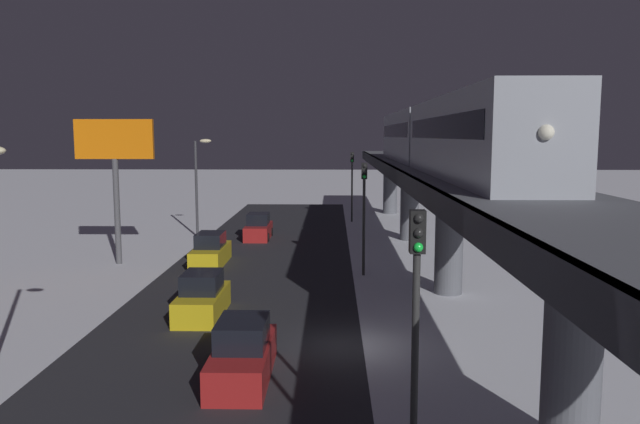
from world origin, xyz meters
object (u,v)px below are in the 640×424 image
at_px(sedan_red, 258,228).
at_px(traffic_light_mid, 364,202).
at_px(sedan_yellow, 211,252).
at_px(commercial_billboard, 115,154).
at_px(sedan_yellow_2, 202,298).
at_px(traffic_light_far, 352,176).
at_px(sedan_red_2, 243,354).
at_px(traffic_light_near, 416,314).
at_px(subway_train, 435,135).

xyz_separation_m(sedan_red, traffic_light_mid, (-7.50, 12.36, 3.41)).
distance_m(sedan_yellow, commercial_billboard, 8.34).
bearing_deg(sedan_yellow_2, traffic_light_far, -104.08).
xyz_separation_m(sedan_red, commercial_billboard, (7.56, 9.48, 6.04)).
bearing_deg(sedan_yellow_2, sedan_red, -90.00).
bearing_deg(commercial_billboard, sedan_red_2, 120.01).
relative_size(sedan_yellow_2, traffic_light_near, 0.67).
relative_size(subway_train, sedan_red_2, 7.85).
distance_m(sedan_yellow, traffic_light_far, 21.40).
bearing_deg(traffic_light_mid, sedan_red_2, 72.66).
relative_size(subway_train, traffic_light_far, 5.76).
height_order(sedan_yellow, traffic_light_far, traffic_light_far).
xyz_separation_m(subway_train, sedan_red, (11.58, -11.34, -7.14)).
height_order(traffic_light_mid, commercial_billboard, commercial_billboard).
bearing_deg(subway_train, sedan_yellow, -7.50).
bearing_deg(sedan_red_2, traffic_light_near, -54.99).
bearing_deg(traffic_light_far, subway_train, 101.13).
xyz_separation_m(sedan_red_2, traffic_light_far, (-4.70, -36.81, 3.40)).
xyz_separation_m(subway_train, traffic_light_near, (4.08, 22.78, -3.73)).
relative_size(sedan_red_2, traffic_light_far, 0.73).
bearing_deg(traffic_light_near, sedan_red_2, -54.99).
xyz_separation_m(sedan_yellow, commercial_billboard, (5.76, -0.10, 6.03)).
relative_size(sedan_red, traffic_light_near, 0.68).
height_order(sedan_yellow, sedan_red_2, same).
height_order(sedan_red_2, traffic_light_near, traffic_light_near).
height_order(sedan_yellow, sedan_yellow_2, same).
xyz_separation_m(sedan_red_2, sedan_yellow_2, (2.80, -6.91, 0.00)).
distance_m(subway_train, sedan_yellow, 15.26).
distance_m(subway_train, sedan_red_2, 19.65).
distance_m(traffic_light_far, commercial_billboard, 24.29).
height_order(traffic_light_near, traffic_light_mid, same).
distance_m(traffic_light_near, traffic_light_far, 43.52).
bearing_deg(commercial_billboard, sedan_yellow_2, 124.44).
bearing_deg(sedan_red_2, subway_train, 61.35).
xyz_separation_m(sedan_red_2, commercial_billboard, (10.36, -17.93, 6.03)).
xyz_separation_m(subway_train, commercial_billboard, (19.14, -1.86, -1.10)).
height_order(traffic_light_near, traffic_light_far, same).
height_order(sedan_yellow_2, traffic_light_near, traffic_light_near).
bearing_deg(traffic_light_far, sedan_yellow_2, 75.92).
distance_m(traffic_light_near, traffic_light_mid, 21.76).
bearing_deg(sedan_yellow, traffic_light_near, 110.75).
bearing_deg(traffic_light_mid, traffic_light_near, 90.00).
relative_size(sedan_yellow, sedan_yellow_2, 1.12).
bearing_deg(sedan_yellow_2, commercial_billboard, -55.56).
xyz_separation_m(traffic_light_near, traffic_light_mid, (0.00, -21.76, 0.00)).
height_order(sedan_yellow_2, traffic_light_mid, traffic_light_mid).
bearing_deg(traffic_light_near, sedan_red, -77.60).
height_order(subway_train, sedan_yellow, subway_train).
height_order(traffic_light_near, commercial_billboard, commercial_billboard).
distance_m(sedan_red_2, traffic_light_near, 8.87).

